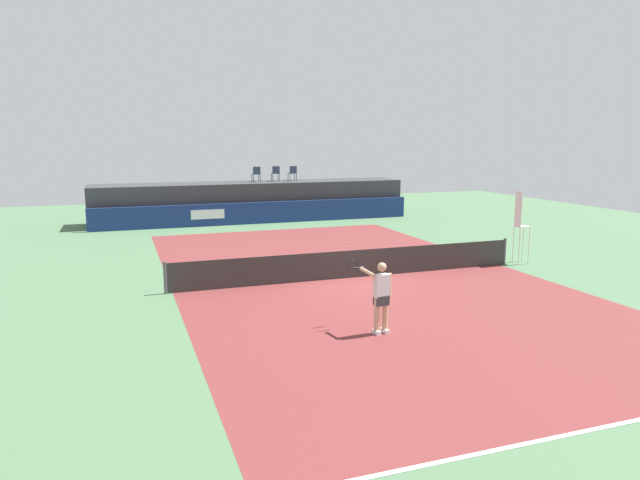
# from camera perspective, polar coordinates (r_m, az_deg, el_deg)

# --- Properties ---
(ground_plane) EXTENTS (48.00, 48.00, 0.00)m
(ground_plane) POSITION_cam_1_polar(r_m,az_deg,el_deg) (22.42, 0.28, -2.03)
(ground_plane) COLOR #4C704C
(court_inner) EXTENTS (12.00, 22.00, 0.00)m
(court_inner) POSITION_cam_1_polar(r_m,az_deg,el_deg) (19.69, 3.24, -3.74)
(court_inner) COLOR maroon
(court_inner) RESTS_ON ground
(line_near_baseline) EXTENTS (12.00, 0.10, 0.00)m
(line_near_baseline) POSITION_cam_1_polar(r_m,az_deg,el_deg) (11.03, 26.78, -16.18)
(line_near_baseline) COLOR white
(line_near_baseline) RESTS_ON court_inner
(sponsor_wall) EXTENTS (18.00, 0.22, 1.20)m
(sponsor_wall) POSITION_cam_1_polar(r_m,az_deg,el_deg) (32.26, -6.08, 2.69)
(sponsor_wall) COLOR navy
(sponsor_wall) RESTS_ON ground
(spectator_platform) EXTENTS (18.00, 2.80, 2.20)m
(spectator_platform) POSITION_cam_1_polar(r_m,az_deg,el_deg) (33.94, -6.79, 3.89)
(spectator_platform) COLOR #38383D
(spectator_platform) RESTS_ON ground
(spectator_chair_far_left) EXTENTS (0.44, 0.44, 0.89)m
(spectator_chair_far_left) POSITION_cam_1_polar(r_m,az_deg,el_deg) (33.94, -6.35, 6.60)
(spectator_chair_far_left) COLOR #2D3D56
(spectator_chair_far_left) RESTS_ON spectator_platform
(spectator_chair_left) EXTENTS (0.46, 0.46, 0.89)m
(spectator_chair_left) POSITION_cam_1_polar(r_m,az_deg,el_deg) (34.37, -4.43, 6.67)
(spectator_chair_left) COLOR #2D3D56
(spectator_chair_left) RESTS_ON spectator_platform
(spectator_chair_center) EXTENTS (0.44, 0.44, 0.89)m
(spectator_chair_center) POSITION_cam_1_polar(r_m,az_deg,el_deg) (34.52, -2.74, 6.71)
(spectator_chair_center) COLOR #2D3D56
(spectator_chair_center) RESTS_ON spectator_platform
(umpire_chair) EXTENTS (0.49, 0.49, 2.76)m
(umpire_chair) POSITION_cam_1_polar(r_m,az_deg,el_deg) (22.89, 19.25, 1.69)
(umpire_chair) COLOR white
(umpire_chair) RESTS_ON ground
(tennis_net) EXTENTS (12.40, 0.02, 0.95)m
(tennis_net) POSITION_cam_1_polar(r_m,az_deg,el_deg) (19.59, 3.26, -2.39)
(tennis_net) COLOR #2D2D2D
(tennis_net) RESTS_ON ground
(net_post_near) EXTENTS (0.10, 0.10, 1.00)m
(net_post_near) POSITION_cam_1_polar(r_m,az_deg,el_deg) (18.16, -15.14, -3.64)
(net_post_near) COLOR #4C4C51
(net_post_near) RESTS_ON ground
(net_post_far) EXTENTS (0.10, 0.10, 1.00)m
(net_post_far) POSITION_cam_1_polar(r_m,az_deg,el_deg) (22.67, 17.87, -1.09)
(net_post_far) COLOR #4C4C51
(net_post_far) RESTS_ON ground
(tennis_player) EXTENTS (0.79, 1.13, 1.77)m
(tennis_player) POSITION_cam_1_polar(r_m,az_deg,el_deg) (13.98, 6.03, -5.46)
(tennis_player) COLOR white
(tennis_player) RESTS_ON court_inner
(tennis_ball) EXTENTS (0.07, 0.07, 0.07)m
(tennis_ball) POSITION_cam_1_polar(r_m,az_deg,el_deg) (25.99, 2.89, -0.28)
(tennis_ball) COLOR #D8EA33
(tennis_ball) RESTS_ON court_inner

